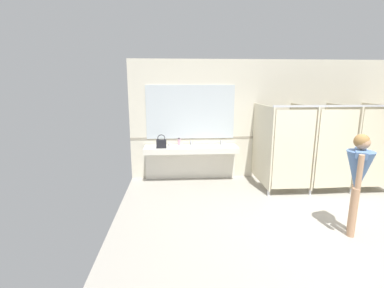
% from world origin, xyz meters
% --- Properties ---
extents(ground_plane, '(7.49, 6.69, 0.10)m').
position_xyz_m(ground_plane, '(0.00, 0.00, -0.05)').
color(ground_plane, '#9E998E').
extents(wall_back, '(7.49, 0.12, 2.99)m').
position_xyz_m(wall_back, '(0.00, 3.10, 1.50)').
color(wall_back, beige).
rests_on(wall_back, ground_plane).
extents(wall_back_tile_band, '(7.49, 0.01, 0.06)m').
position_xyz_m(wall_back_tile_band, '(0.00, 3.04, 1.05)').
color(wall_back_tile_band, '#9E937F').
rests_on(wall_back_tile_band, wall_back).
extents(vanity_counter, '(2.30, 0.53, 1.01)m').
position_xyz_m(vanity_counter, '(-2.22, 2.85, 0.65)').
color(vanity_counter, silver).
rests_on(vanity_counter, ground_plane).
extents(mirror_panel, '(2.20, 0.02, 1.33)m').
position_xyz_m(mirror_panel, '(-2.22, 3.03, 1.71)').
color(mirror_panel, silver).
rests_on(mirror_panel, wall_back).
extents(bathroom_stalls, '(2.87, 1.39, 1.97)m').
position_xyz_m(bathroom_stalls, '(0.81, 2.13, 1.03)').
color(bathroom_stalls, beige).
rests_on(bathroom_stalls, ground_plane).
extents(person_standing, '(0.55, 0.55, 1.65)m').
position_xyz_m(person_standing, '(0.22, 0.11, 1.04)').
color(person_standing, tan).
rests_on(person_standing, ground_plane).
extents(handbag, '(0.24, 0.11, 0.33)m').
position_xyz_m(handbag, '(-2.94, 2.63, 1.01)').
color(handbag, black).
rests_on(handbag, vanity_counter).
extents(soap_dispenser, '(0.07, 0.07, 0.19)m').
position_xyz_m(soap_dispenser, '(-2.52, 2.92, 0.98)').
color(soap_dispenser, '#D899B2').
rests_on(soap_dispenser, vanity_counter).
extents(paper_cup, '(0.07, 0.07, 0.09)m').
position_xyz_m(paper_cup, '(-2.74, 2.73, 0.94)').
color(paper_cup, white).
rests_on(paper_cup, vanity_counter).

